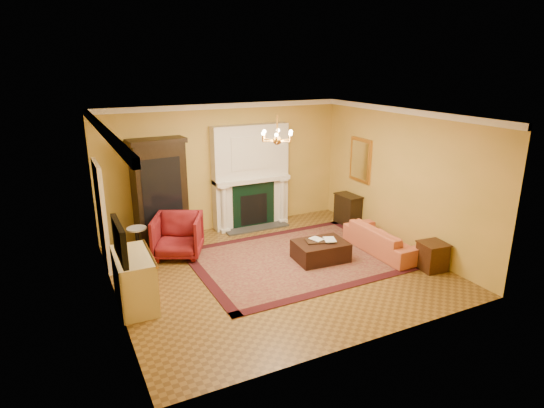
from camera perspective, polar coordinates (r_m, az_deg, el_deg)
floor at (r=9.04m, az=0.60°, el=-8.24°), size 6.00×5.50×0.02m
ceiling at (r=8.20m, az=0.66°, el=11.16°), size 6.00×5.50×0.02m
wall_back at (r=10.95m, az=-5.97°, el=4.63°), size 6.00×0.02×3.00m
wall_front at (r=6.30m, az=12.15°, el=-5.38°), size 6.00×0.02×3.00m
wall_left at (r=7.68m, az=-19.83°, el=-1.89°), size 0.02×5.50×3.00m
wall_right at (r=10.18m, az=15.93°, el=3.07°), size 0.02×5.50×3.00m
fireplace at (r=11.07m, az=-2.66°, el=3.22°), size 1.90×0.70×2.50m
crown_molding at (r=9.07m, az=-2.14°, el=11.30°), size 6.00×5.50×0.12m
doorway at (r=9.43m, az=-20.54°, el=-1.37°), size 0.08×1.05×2.10m
tv_panel at (r=7.17m, az=-18.59°, el=-4.38°), size 0.09×0.95×0.58m
gilt_mirror at (r=11.16m, az=11.04°, el=5.43°), size 0.06×0.76×1.05m
chandelier at (r=8.25m, az=0.65°, el=8.39°), size 0.63×0.55×0.53m
oriental_rug at (r=9.48m, az=3.10°, el=-6.87°), size 4.17×3.15×0.02m
china_cabinet at (r=10.35m, az=-13.89°, el=1.28°), size 1.17×0.62×2.24m
wingback_armchair at (r=9.66m, az=-11.76°, el=-3.68°), size 1.24×1.21×0.98m
pedestal_table at (r=9.65m, az=-16.49°, el=-4.54°), size 0.40×0.40×0.71m
commode at (r=7.96m, az=-16.90°, el=-9.12°), size 0.60×1.21×0.90m
coral_sofa at (r=9.98m, az=13.85°, el=-3.82°), size 0.57×1.93×0.75m
end_table at (r=9.45m, az=19.47°, el=-6.27°), size 0.51×0.51×0.53m
console_table at (r=11.50m, az=9.49°, el=-0.77°), size 0.41×0.68×0.73m
leather_ottoman at (r=9.39m, az=6.10°, el=-5.85°), size 1.09×0.83×0.39m
ottoman_tray at (r=9.32m, az=5.55°, el=-4.63°), size 0.48×0.42×0.03m
book_a at (r=9.23m, az=5.22°, el=-3.88°), size 0.20×0.08×0.27m
book_b at (r=9.27m, az=6.61°, el=-3.68°), size 0.22×0.10×0.31m
topiary_left at (r=10.71m, az=-6.04°, el=4.29°), size 0.18×0.18×0.48m
topiary_right at (r=11.30m, az=1.07°, el=4.86°), size 0.15×0.15×0.40m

